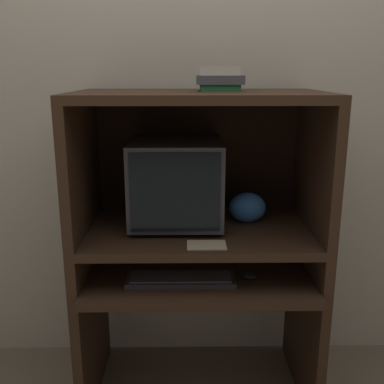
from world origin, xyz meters
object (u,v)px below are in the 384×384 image
at_px(mouse, 250,276).
at_px(snack_bag, 247,207).
at_px(book_stack, 220,79).
at_px(keyboard, 181,279).
at_px(crt_monitor, 176,182).

relative_size(mouse, snack_bag, 0.38).
xyz_separation_m(mouse, snack_bag, (0.01, 0.22, 0.23)).
distance_m(snack_bag, book_stack, 0.58).
relative_size(keyboard, snack_bag, 2.72).
bearing_deg(snack_bag, book_stack, -162.67).
distance_m(mouse, book_stack, 0.82).
relative_size(mouse, book_stack, 0.33).
bearing_deg(mouse, snack_bag, 87.05).
bearing_deg(mouse, book_stack, 126.06).
height_order(snack_bag, book_stack, book_stack).
bearing_deg(crt_monitor, book_stack, -5.72).
distance_m(keyboard, book_stack, 0.83).
height_order(crt_monitor, keyboard, crt_monitor).
bearing_deg(crt_monitor, snack_bag, 4.43).
bearing_deg(crt_monitor, mouse, -31.89).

